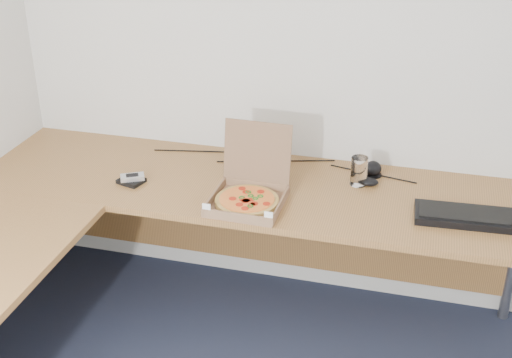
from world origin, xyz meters
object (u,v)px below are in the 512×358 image
(desk, at_px, (148,228))
(wallet, at_px, (131,181))
(drinking_glass, at_px, (359,171))
(pizza_box, at_px, (248,196))
(keyboard, at_px, (476,218))

(desk, relative_size, wallet, 23.36)
(desk, height_order, wallet, wallet)
(drinking_glass, bearing_deg, wallet, -166.14)
(desk, bearing_deg, pizza_box, 34.95)
(keyboard, bearing_deg, drinking_glass, 155.12)
(pizza_box, height_order, wallet, pizza_box)
(drinking_glass, bearing_deg, pizza_box, -145.44)
(keyboard, bearing_deg, wallet, 178.55)
(desk, distance_m, wallet, 0.36)
(keyboard, distance_m, wallet, 1.49)
(desk, relative_size, pizza_box, 7.19)
(keyboard, relative_size, wallet, 4.57)
(pizza_box, distance_m, wallet, 0.56)
(desk, height_order, keyboard, keyboard)
(desk, bearing_deg, drinking_glass, 34.74)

